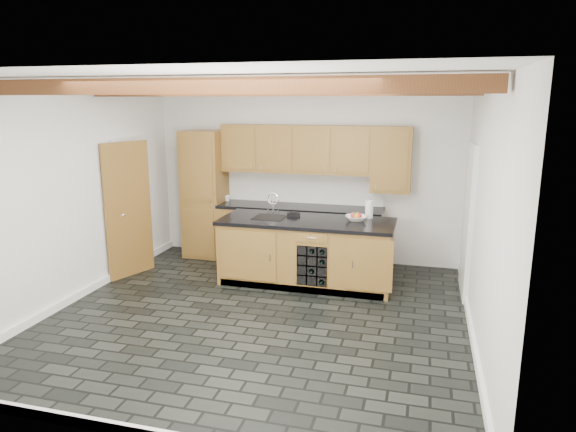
% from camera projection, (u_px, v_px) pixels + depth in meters
% --- Properties ---
extents(ground, '(5.00, 5.00, 0.00)m').
position_uv_depth(ground, '(259.00, 315.00, 6.30)').
color(ground, black).
rests_on(ground, ground).
extents(room_shell, '(5.01, 5.00, 5.00)m').
position_uv_depth(room_shell, '(264.00, 185.00, 6.49)').
color(room_shell, white).
rests_on(room_shell, ground).
extents(back_cabinetry, '(3.65, 0.62, 2.20)m').
position_uv_depth(back_cabinetry, '(279.00, 202.00, 8.29)').
color(back_cabinetry, olive).
rests_on(back_cabinetry, ground).
extents(island, '(2.48, 0.96, 0.93)m').
position_uv_depth(island, '(307.00, 252.00, 7.33)').
color(island, olive).
rests_on(island, ground).
extents(faucet, '(0.45, 0.40, 0.34)m').
position_uv_depth(faucet, '(270.00, 215.00, 7.41)').
color(faucet, black).
rests_on(faucet, island).
extents(kitchen_scale, '(0.21, 0.16, 0.06)m').
position_uv_depth(kitchen_scale, '(293.00, 214.00, 7.48)').
color(kitchen_scale, black).
rests_on(kitchen_scale, island).
extents(fruit_bowl, '(0.35, 0.35, 0.07)m').
position_uv_depth(fruit_bowl, '(356.00, 218.00, 7.18)').
color(fruit_bowl, silver).
rests_on(fruit_bowl, island).
extents(fruit_cluster, '(0.16, 0.17, 0.07)m').
position_uv_depth(fruit_cluster, '(356.00, 215.00, 7.17)').
color(fruit_cluster, '#B21730').
rests_on(fruit_cluster, fruit_bowl).
extents(paper_towel, '(0.11, 0.11, 0.26)m').
position_uv_depth(paper_towel, '(369.00, 209.00, 7.31)').
color(paper_towel, white).
rests_on(paper_towel, island).
extents(mug, '(0.12, 0.12, 0.10)m').
position_uv_depth(mug, '(227.00, 198.00, 8.59)').
color(mug, white).
rests_on(mug, back_cabinetry).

